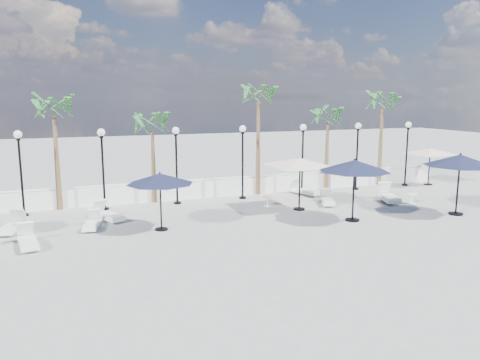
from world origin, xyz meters
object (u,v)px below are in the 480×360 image
object	(u,v)px
lounger_4	(304,190)
parasol_navy_left	(160,179)
lounger_2	(92,223)
parasol_cream_sq_a	(300,158)
lounger_1	(28,241)
lounger_3	(108,215)
lounger_6	(327,200)
lounger_5	(388,196)
parasol_cream_sq_b	(430,149)
lounger_0	(12,226)
parasol_navy_mid	(355,166)
parasol_navy_right	(460,160)

from	to	relation	value
lounger_4	parasol_navy_left	size ratio (longest dim) A/B	0.77
lounger_2	parasol_cream_sq_a	bearing A→B (deg)	12.47
lounger_1	lounger_3	world-z (taller)	lounger_3
lounger_4	lounger_6	size ratio (longest dim) A/B	1.13
lounger_5	parasol_cream_sq_b	distance (m)	6.38
lounger_3	lounger_5	world-z (taller)	lounger_5
lounger_1	parasol_navy_left	xyz separation A→B (m)	(4.88, 0.49, 1.85)
lounger_0	parasol_navy_mid	world-z (taller)	parasol_navy_mid
lounger_2	lounger_4	world-z (taller)	lounger_4
lounger_4	parasol_navy_right	bearing A→B (deg)	-75.64
lounger_4	parasol_navy_left	bearing A→B (deg)	-174.87
parasol_navy_mid	parasol_navy_right	world-z (taller)	parasol_navy_right
lounger_1	lounger_3	distance (m)	4.11
parasol_cream_sq_b	parasol_navy_right	bearing A→B (deg)	-123.26
lounger_3	parasol_cream_sq_a	size ratio (longest dim) A/B	0.37
lounger_0	parasol_navy_right	size ratio (longest dim) A/B	0.61
lounger_1	lounger_4	size ratio (longest dim) A/B	0.94
lounger_4	parasol_cream_sq_a	distance (m)	4.16
lounger_2	lounger_4	bearing A→B (deg)	27.33
lounger_0	lounger_5	distance (m)	17.48
lounger_6	parasol_navy_left	size ratio (longest dim) A/B	0.68
parasol_navy_right	parasol_cream_sq_b	bearing A→B (deg)	56.74
lounger_3	parasol_cream_sq_a	xyz separation A→B (m)	(8.67, -1.19, 2.21)
lounger_0	lounger_2	bearing A→B (deg)	3.71
lounger_2	parasol_navy_left	distance (m)	3.43
lounger_3	lounger_5	size ratio (longest dim) A/B	0.89
parasol_cream_sq_b	lounger_0	bearing A→B (deg)	-174.29
lounger_5	lounger_6	size ratio (longest dim) A/B	1.25
lounger_1	lounger_5	distance (m)	16.83
lounger_2	lounger_5	world-z (taller)	lounger_5
lounger_1	lounger_0	bearing A→B (deg)	98.45
lounger_0	parasol_cream_sq_b	distance (m)	22.95
lounger_0	lounger_1	world-z (taller)	lounger_1
parasol_cream_sq_a	lounger_3	bearing A→B (deg)	172.19
lounger_2	lounger_3	xyz separation A→B (m)	(0.73, 1.12, 0.04)
lounger_5	lounger_0	bearing A→B (deg)	-162.26
lounger_0	parasol_navy_left	distance (m)	6.15
lounger_1	parasol_navy_mid	size ratio (longest dim) A/B	0.63
lounger_2	parasol_navy_right	distance (m)	16.17
lounger_2	parasol_cream_sq_b	size ratio (longest dim) A/B	0.36
lounger_6	parasol_navy_mid	xyz separation A→B (m)	(-0.62, -3.12, 2.17)
parasol_cream_sq_a	lounger_4	bearing A→B (deg)	57.62
lounger_2	parasol_navy_left	bearing A→B (deg)	-11.81
lounger_3	lounger_6	size ratio (longest dim) A/B	1.11
lounger_5	lounger_1	bearing A→B (deg)	-154.51
parasol_navy_left	lounger_4	bearing A→B (deg)	25.31
parasol_navy_left	parasol_navy_mid	world-z (taller)	parasol_navy_mid
lounger_4	parasol_navy_right	distance (m)	7.99
parasol_navy_left	parasol_navy_right	xyz separation A→B (m)	(13.03, -2.21, 0.40)
parasol_navy_mid	parasol_cream_sq_b	bearing A→B (deg)	31.31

